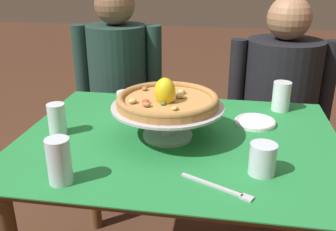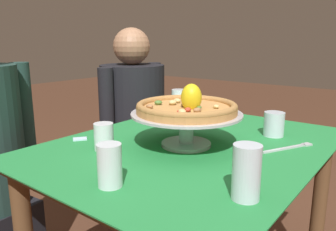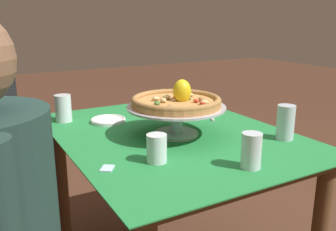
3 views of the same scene
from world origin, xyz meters
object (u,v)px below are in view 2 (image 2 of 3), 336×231
(water_glass_front_right, at_px, (274,126))
(dinner_fork, at_px, (290,148))
(water_glass_front_left, at_px, (246,176))
(water_glass_back_left, at_px, (104,138))
(diner_right, at_px, (134,128))
(pizza, at_px, (188,107))
(side_plate, at_px, (194,120))
(water_glass_side_left, at_px, (110,168))
(sugar_packet, at_px, (80,139))
(water_glass_back_right, at_px, (179,103))
(pizza_stand, at_px, (188,122))

(water_glass_front_right, bearing_deg, dinner_fork, -138.62)
(water_glass_front_left, relative_size, water_glass_front_right, 1.42)
(water_glass_back_left, xyz_separation_m, diner_right, (0.67, 0.50, -0.19))
(dinner_fork, bearing_deg, pizza, 123.35)
(water_glass_back_left, distance_m, dinner_fork, 0.64)
(water_glass_front_right, relative_size, side_plate, 0.61)
(water_glass_side_left, xyz_separation_m, sugar_packet, (0.21, 0.39, -0.05))
(water_glass_back_left, bearing_deg, dinner_fork, -51.16)
(water_glass_front_left, relative_size, sugar_packet, 2.65)
(water_glass_back_right, relative_size, water_glass_front_right, 1.29)
(water_glass_back_left, bearing_deg, diner_right, 36.97)
(water_glass_front_left, height_order, side_plate, water_glass_front_left)
(water_glass_side_left, bearing_deg, water_glass_back_right, 24.61)
(pizza, relative_size, sugar_packet, 6.94)
(water_glass_back_left, bearing_deg, water_glass_front_left, -94.18)
(water_glass_front_right, bearing_deg, pizza_stand, 148.00)
(water_glass_front_left, xyz_separation_m, water_glass_front_right, (0.55, 0.14, -0.02))
(water_glass_front_right, bearing_deg, water_glass_side_left, 166.92)
(dinner_fork, height_order, sugar_packet, dinner_fork)
(side_plate, bearing_deg, water_glass_side_left, -163.86)
(pizza, xyz_separation_m, water_glass_side_left, (-0.39, -0.03, -0.09))
(water_glass_back_right, bearing_deg, dinner_fork, -109.48)
(pizza, bearing_deg, water_glass_front_left, -126.36)
(pizza, bearing_deg, water_glass_front_right, -31.77)
(pizza_stand, distance_m, water_glass_side_left, 0.39)
(sugar_packet, bearing_deg, diner_right, 27.98)
(pizza_stand, xyz_separation_m, water_glass_front_right, (0.31, -0.19, -0.05))
(water_glass_side_left, distance_m, sugar_packet, 0.44)
(pizza_stand, relative_size, water_glass_front_left, 2.91)
(water_glass_back_right, bearing_deg, diner_right, 82.72)
(water_glass_front_left, bearing_deg, water_glass_front_right, 14.13)
(pizza, relative_size, dinner_fork, 1.71)
(dinner_fork, bearing_deg, side_plate, 76.08)
(pizza, bearing_deg, diner_right, 56.59)
(side_plate, xyz_separation_m, sugar_packet, (-0.49, 0.19, -0.01))
(pizza, xyz_separation_m, diner_right, (0.47, 0.71, -0.29))
(water_glass_front_right, xyz_separation_m, sugar_packet, (-0.49, 0.55, -0.04))
(water_glass_back_right, bearing_deg, pizza, -140.82)
(side_plate, height_order, diner_right, diner_right)
(pizza, distance_m, water_glass_back_left, 0.30)
(pizza, xyz_separation_m, water_glass_front_left, (-0.24, -0.33, -0.08))
(water_glass_front_left, bearing_deg, sugar_packet, 84.95)
(side_plate, relative_size, sugar_packet, 3.08)
(pizza_stand, bearing_deg, pizza, -124.09)
(water_glass_front_right, height_order, dinner_fork, water_glass_front_right)
(dinner_fork, bearing_deg, diner_right, 74.81)
(pizza_stand, relative_size, side_plate, 2.50)
(diner_right, bearing_deg, sugar_packet, -152.02)
(water_glass_back_left, relative_size, dinner_fork, 0.45)
(water_glass_back_left, bearing_deg, water_glass_side_left, -128.79)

